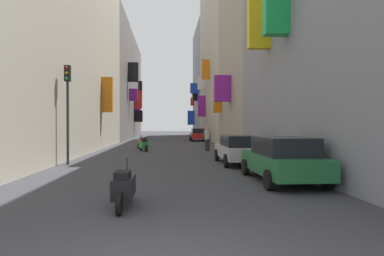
# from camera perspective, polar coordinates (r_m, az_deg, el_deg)

# --- Properties ---
(ground_plane) EXTENTS (140.00, 140.00, 0.00)m
(ground_plane) POSITION_cam_1_polar(r_m,az_deg,el_deg) (33.99, -4.45, -2.65)
(ground_plane) COLOR #38383D
(building_left_mid_a) EXTENTS (7.34, 9.75, 15.61)m
(building_left_mid_a) POSITION_cam_1_polar(r_m,az_deg,el_deg) (41.83, -15.56, 8.64)
(building_left_mid_a) COLOR slate
(building_left_mid_a) RESTS_ON ground
(building_left_mid_b) EXTENTS (7.25, 18.47, 15.45)m
(building_left_mid_b) POSITION_cam_1_polar(r_m,az_deg,el_deg) (55.61, -12.67, 6.53)
(building_left_mid_b) COLOR slate
(building_left_mid_b) RESTS_ON ground
(building_right_mid_a) EXTENTS (7.28, 10.27, 20.52)m
(building_right_mid_a) POSITION_cam_1_polar(r_m,az_deg,el_deg) (28.53, 12.54, 17.57)
(building_right_mid_a) COLOR #9E9384
(building_right_mid_a) RESTS_ON ground
(building_right_mid_b) EXTENTS (6.94, 18.16, 20.51)m
(building_right_mid_b) POSITION_cam_1_polar(r_m,az_deg,el_deg) (41.94, 6.82, 12.03)
(building_right_mid_b) COLOR #BCB29E
(building_right_mid_b) RESTS_ON ground
(building_right_mid_c) EXTENTS (7.34, 14.52, 18.59)m
(building_right_mid_c) POSITION_cam_1_polar(r_m,az_deg,el_deg) (57.69, 3.68, 7.89)
(building_right_mid_c) COLOR gray
(building_right_mid_c) RESTS_ON ground
(parked_car_green) EXTENTS (1.92, 4.35, 1.48)m
(parked_car_green) POSITION_cam_1_polar(r_m,az_deg,el_deg) (11.32, 15.30, -5.09)
(parked_car_green) COLOR #236638
(parked_car_green) RESTS_ON ground
(parked_car_silver) EXTENTS (1.92, 4.30, 1.38)m
(parked_car_silver) POSITION_cam_1_polar(r_m,az_deg,el_deg) (16.09, 8.17, -3.57)
(parked_car_silver) COLOR #B7B7BC
(parked_car_silver) RESTS_ON ground
(parked_car_red) EXTENTS (1.87, 3.94, 1.48)m
(parked_car_red) POSITION_cam_1_polar(r_m,az_deg,el_deg) (39.13, 1.04, -1.11)
(parked_car_red) COLOR #B21E1E
(parked_car_red) RESTS_ON ground
(scooter_black) EXTENTS (0.44, 1.89, 1.13)m
(scooter_black) POSITION_cam_1_polar(r_m,az_deg,el_deg) (7.79, -11.72, -9.94)
(scooter_black) COLOR black
(scooter_black) RESTS_ON ground
(scooter_orange) EXTENTS (0.75, 1.91, 1.13)m
(scooter_orange) POSITION_cam_1_polar(r_m,az_deg,el_deg) (27.03, -8.58, -2.49)
(scooter_orange) COLOR orange
(scooter_orange) RESTS_ON ground
(scooter_green) EXTENTS (0.77, 1.74, 1.13)m
(scooter_green) POSITION_cam_1_polar(r_m,az_deg,el_deg) (23.83, -8.37, -2.89)
(scooter_green) COLOR #287F3D
(scooter_green) RESTS_ON ground
(pedestrian_crossing) EXTENTS (0.54, 0.54, 1.74)m
(pedestrian_crossing) POSITION_cam_1_polar(r_m,az_deg,el_deg) (23.88, 2.66, -1.91)
(pedestrian_crossing) COLOR #252525
(pedestrian_crossing) RESTS_ON ground
(pedestrian_near_left) EXTENTS (0.45, 0.45, 1.58)m
(pedestrian_near_left) POSITION_cam_1_polar(r_m,az_deg,el_deg) (34.73, 2.34, -1.29)
(pedestrian_near_left) COLOR #313131
(pedestrian_near_left) RESTS_ON ground
(traffic_light_near_corner) EXTENTS (0.26, 0.34, 4.69)m
(traffic_light_near_corner) POSITION_cam_1_polar(r_m,az_deg,el_deg) (16.65, -20.73, 4.92)
(traffic_light_near_corner) COLOR #2D2D2D
(traffic_light_near_corner) RESTS_ON ground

